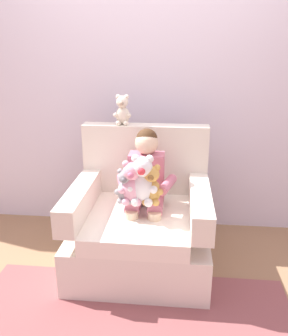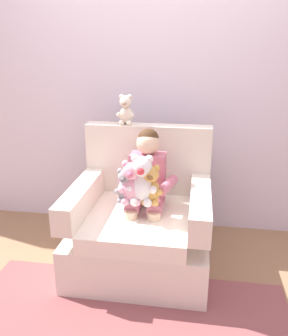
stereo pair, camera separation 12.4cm
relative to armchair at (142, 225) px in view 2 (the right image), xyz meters
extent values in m
plane|color=#936D4C|center=(0.00, -0.05, -0.32)|extent=(8.00, 8.00, 0.00)
cube|color=silver|center=(0.00, 0.72, 0.98)|extent=(6.00, 0.10, 2.60)
cube|color=#8C4C4C|center=(0.00, -0.75, -0.32)|extent=(2.04, 1.17, 0.01)
cube|color=silver|center=(0.00, -0.05, -0.15)|extent=(0.99, 0.92, 0.34)
cube|color=white|center=(0.00, -0.12, 0.08)|extent=(0.71, 0.78, 0.12)
cube|color=silver|center=(0.00, 0.35, 0.42)|extent=(0.99, 0.14, 0.55)
cube|color=silver|center=(-0.43, -0.12, 0.23)|extent=(0.14, 0.78, 0.19)
cube|color=silver|center=(0.43, -0.12, 0.23)|extent=(0.14, 0.78, 0.19)
cube|color=#C66B7F|center=(0.03, 0.10, 0.36)|extent=(0.26, 0.16, 0.34)
sphere|color=beige|center=(0.03, 0.10, 0.61)|extent=(0.17, 0.17, 0.17)
sphere|color=#472D19|center=(0.03, 0.11, 0.64)|extent=(0.16, 0.16, 0.16)
cylinder|color=#C66B7F|center=(-0.05, -0.03, 0.19)|extent=(0.11, 0.26, 0.11)
cylinder|color=beige|center=(-0.05, -0.16, 0.04)|extent=(0.09, 0.09, 0.30)
cylinder|color=#C66B7F|center=(0.11, -0.03, 0.19)|extent=(0.11, 0.26, 0.11)
cylinder|color=beige|center=(0.11, -0.16, 0.04)|extent=(0.09, 0.09, 0.30)
cylinder|color=#C66B7F|center=(-0.13, -0.02, 0.34)|extent=(0.13, 0.27, 0.07)
cylinder|color=#C66B7F|center=(0.19, -0.02, 0.34)|extent=(0.13, 0.27, 0.07)
ellipsoid|color=gold|center=(0.09, -0.13, 0.33)|extent=(0.13, 0.11, 0.17)
sphere|color=gold|center=(0.09, -0.14, 0.46)|extent=(0.11, 0.11, 0.11)
sphere|color=brown|center=(0.09, -0.19, 0.46)|extent=(0.04, 0.04, 0.04)
sphere|color=gold|center=(0.05, -0.13, 0.51)|extent=(0.04, 0.04, 0.04)
sphere|color=gold|center=(0.03, -0.16, 0.34)|extent=(0.04, 0.04, 0.04)
sphere|color=gold|center=(0.05, -0.18, 0.27)|extent=(0.05, 0.05, 0.05)
sphere|color=gold|center=(0.13, -0.13, 0.51)|extent=(0.04, 0.04, 0.04)
sphere|color=gold|center=(0.15, -0.16, 0.34)|extent=(0.04, 0.04, 0.04)
sphere|color=gold|center=(0.12, -0.18, 0.27)|extent=(0.05, 0.05, 0.05)
ellipsoid|color=#EAA8BC|center=(-0.04, -0.14, 0.34)|extent=(0.14, 0.12, 0.19)
sphere|color=#EAA8BC|center=(-0.04, -0.15, 0.48)|extent=(0.12, 0.12, 0.12)
sphere|color=#CC6684|center=(-0.04, -0.21, 0.47)|extent=(0.05, 0.05, 0.05)
sphere|color=#EAA8BC|center=(-0.08, -0.15, 0.53)|extent=(0.05, 0.05, 0.05)
sphere|color=#EAA8BC|center=(-0.11, -0.18, 0.35)|extent=(0.05, 0.05, 0.05)
sphere|color=#EAA8BC|center=(-0.08, -0.20, 0.27)|extent=(0.05, 0.05, 0.05)
sphere|color=#EAA8BC|center=(0.00, -0.15, 0.53)|extent=(0.05, 0.05, 0.05)
sphere|color=#EAA8BC|center=(0.02, -0.18, 0.35)|extent=(0.05, 0.05, 0.05)
sphere|color=#EAA8BC|center=(0.00, -0.20, 0.27)|extent=(0.05, 0.05, 0.05)
ellipsoid|color=#9E9EA3|center=(-0.09, -0.13, 0.32)|extent=(0.11, 0.10, 0.15)
sphere|color=#9E9EA3|center=(-0.09, -0.14, 0.43)|extent=(0.10, 0.10, 0.10)
sphere|color=slate|center=(-0.09, -0.18, 0.43)|extent=(0.04, 0.04, 0.04)
sphere|color=#9E9EA3|center=(-0.13, -0.13, 0.47)|extent=(0.04, 0.04, 0.04)
sphere|color=#9E9EA3|center=(-0.15, -0.16, 0.33)|extent=(0.04, 0.04, 0.04)
sphere|color=#9E9EA3|center=(-0.12, -0.17, 0.27)|extent=(0.04, 0.04, 0.04)
sphere|color=#9E9EA3|center=(-0.06, -0.13, 0.47)|extent=(0.04, 0.04, 0.04)
sphere|color=#9E9EA3|center=(-0.04, -0.16, 0.33)|extent=(0.04, 0.04, 0.04)
sphere|color=#9E9EA3|center=(-0.06, -0.17, 0.27)|extent=(0.04, 0.04, 0.04)
ellipsoid|color=white|center=(0.03, -0.14, 0.35)|extent=(0.16, 0.14, 0.21)
sphere|color=white|center=(0.03, -0.15, 0.51)|extent=(0.14, 0.14, 0.14)
sphere|color=#DB333D|center=(0.03, -0.21, 0.50)|extent=(0.05, 0.05, 0.05)
sphere|color=white|center=(-0.02, -0.14, 0.57)|extent=(0.05, 0.05, 0.05)
sphere|color=white|center=(-0.05, -0.18, 0.36)|extent=(0.05, 0.05, 0.05)
sphere|color=white|center=(-0.02, -0.20, 0.28)|extent=(0.06, 0.06, 0.06)
sphere|color=white|center=(0.08, -0.14, 0.57)|extent=(0.05, 0.05, 0.05)
sphere|color=white|center=(0.11, -0.18, 0.36)|extent=(0.05, 0.05, 0.05)
sphere|color=white|center=(0.07, -0.20, 0.28)|extent=(0.06, 0.06, 0.06)
ellipsoid|color=silver|center=(-0.18, 0.35, 0.76)|extent=(0.11, 0.09, 0.14)
sphere|color=silver|center=(-0.18, 0.34, 0.87)|extent=(0.09, 0.09, 0.09)
sphere|color=tan|center=(-0.18, 0.30, 0.86)|extent=(0.03, 0.03, 0.03)
sphere|color=silver|center=(-0.21, 0.34, 0.91)|extent=(0.04, 0.04, 0.04)
sphere|color=silver|center=(-0.23, 0.32, 0.77)|extent=(0.04, 0.04, 0.04)
sphere|color=silver|center=(-0.21, 0.30, 0.71)|extent=(0.04, 0.04, 0.04)
sphere|color=silver|center=(-0.15, 0.34, 0.91)|extent=(0.04, 0.04, 0.04)
sphere|color=silver|center=(-0.13, 0.32, 0.77)|extent=(0.04, 0.04, 0.04)
sphere|color=silver|center=(-0.15, 0.30, 0.71)|extent=(0.04, 0.04, 0.04)
camera|label=1|loc=(0.26, -2.38, 1.29)|focal=38.04mm
camera|label=2|loc=(0.39, -2.36, 1.29)|focal=38.04mm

